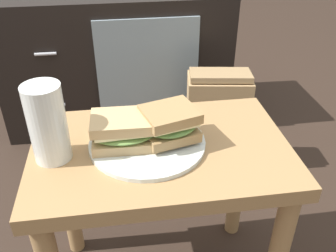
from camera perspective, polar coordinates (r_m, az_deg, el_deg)
name	(u,v)px	position (r m, az deg, el deg)	size (l,w,h in m)	color
side_table	(161,178)	(0.86, -1.05, -7.95)	(0.56, 0.36, 0.46)	#A37A4C
tv_cabinet	(117,56)	(1.72, -7.83, 10.58)	(0.96, 0.46, 0.58)	black
plate	(147,143)	(0.81, -3.19, -2.60)	(0.25, 0.25, 0.01)	silver
sandwich_front	(124,131)	(0.79, -6.84, -0.70)	(0.14, 0.10, 0.07)	tan
sandwich_back	(170,123)	(0.79, 0.26, 0.44)	(0.14, 0.13, 0.07)	#9E7A4C
beer_glass	(48,125)	(0.77, -17.96, 0.16)	(0.08, 0.08, 0.17)	silver
paper_bag	(217,121)	(1.40, 7.46, 0.73)	(0.24, 0.17, 0.40)	tan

